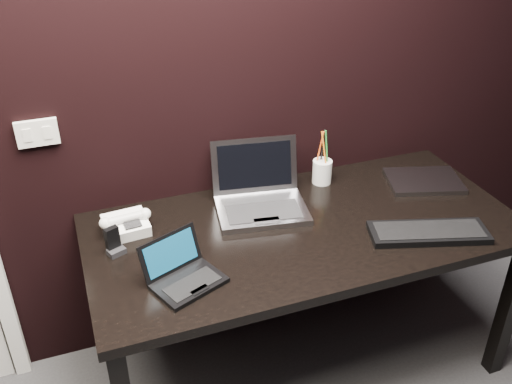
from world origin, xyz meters
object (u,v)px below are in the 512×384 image
object	(u,v)px
desk	(304,242)
pen_cup	(322,171)
ext_keyboard	(428,232)
silver_laptop	(260,198)
desk_phone	(126,224)
netbook	(184,274)
mobile_phone	(114,244)
closed_laptop	(424,181)

from	to	relation	value
desk	pen_cup	size ratio (longest dim) A/B	6.78
ext_keyboard	pen_cup	world-z (taller)	pen_cup
silver_laptop	pen_cup	world-z (taller)	pen_cup
ext_keyboard	desk_phone	xyz separation A→B (m)	(-1.08, 0.42, 0.02)
silver_laptop	ext_keyboard	size ratio (longest dim) A/B	0.86
pen_cup	netbook	bearing A→B (deg)	-148.32
netbook	mobile_phone	distance (m)	0.32
ext_keyboard	mobile_phone	world-z (taller)	mobile_phone
silver_laptop	closed_laptop	size ratio (longest dim) A/B	1.11
silver_laptop	pen_cup	xyz separation A→B (m)	(0.33, 0.10, 0.01)
netbook	closed_laptop	xyz separation A→B (m)	(1.17, 0.29, -0.02)
desk_phone	mobile_phone	size ratio (longest dim) A/B	1.91
desk_phone	mobile_phone	distance (m)	0.13
silver_laptop	pen_cup	size ratio (longest dim) A/B	1.64
closed_laptop	netbook	bearing A→B (deg)	-165.89
mobile_phone	pen_cup	size ratio (longest dim) A/B	0.42
ext_keyboard	mobile_phone	bearing A→B (deg)	165.09
desk	mobile_phone	world-z (taller)	mobile_phone
ext_keyboard	mobile_phone	size ratio (longest dim) A/B	4.47
ext_keyboard	pen_cup	distance (m)	0.56
netbook	mobile_phone	world-z (taller)	netbook
ext_keyboard	closed_laptop	world-z (taller)	ext_keyboard
netbook	closed_laptop	distance (m)	1.20
netbook	ext_keyboard	size ratio (longest dim) A/B	0.61
closed_laptop	desk	bearing A→B (deg)	-168.79
desk	mobile_phone	bearing A→B (deg)	173.65
netbook	ext_keyboard	xyz separation A→B (m)	(0.95, -0.06, -0.02)
netbook	desk_phone	world-z (taller)	netbook
netbook	silver_laptop	world-z (taller)	silver_laptop
closed_laptop	mobile_phone	size ratio (longest dim) A/B	3.49
desk	pen_cup	xyz separation A→B (m)	(0.21, 0.29, 0.14)
desk	closed_laptop	distance (m)	0.66
desk	desk_phone	distance (m)	0.70
closed_laptop	pen_cup	size ratio (longest dim) A/B	1.48
ext_keyboard	mobile_phone	distance (m)	1.19
closed_laptop	pen_cup	xyz separation A→B (m)	(-0.42, 0.17, 0.05)
closed_laptop	mobile_phone	xyz separation A→B (m)	(-1.37, -0.05, 0.03)
desk_phone	mobile_phone	world-z (taller)	mobile_phone
silver_laptop	ext_keyboard	bearing A→B (deg)	-37.54
ext_keyboard	desk	bearing A→B (deg)	151.80
closed_laptop	desk_phone	xyz separation A→B (m)	(-1.30, 0.07, 0.03)
mobile_phone	silver_laptop	bearing A→B (deg)	9.98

